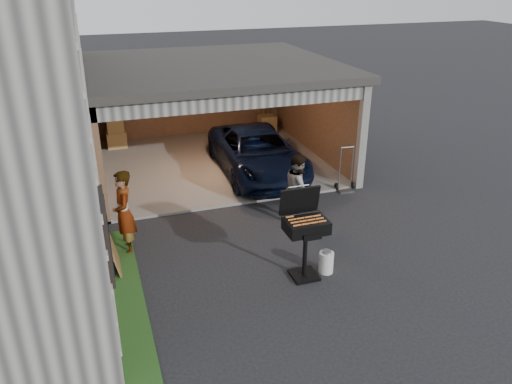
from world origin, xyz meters
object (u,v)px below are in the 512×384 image
(woman, at_px, (124,213))
(plywood_panel, at_px, (113,250))
(propane_tank, at_px, (326,262))
(bbq_grill, at_px, (305,228))
(hand_truck, at_px, (346,182))
(minivan, at_px, (257,154))
(man, at_px, (299,188))

(woman, relative_size, plywood_panel, 1.96)
(propane_tank, bearing_deg, bbq_grill, 176.11)
(bbq_grill, distance_m, propane_tank, 0.91)
(hand_truck, bearing_deg, woman, -160.44)
(bbq_grill, relative_size, hand_truck, 1.42)
(minivan, relative_size, woman, 2.49)
(propane_tank, bearing_deg, woman, 150.49)
(hand_truck, bearing_deg, bbq_grill, -122.36)
(minivan, xyz_separation_m, propane_tank, (-0.35, -4.99, -0.39))
(bbq_grill, bearing_deg, man, 69.55)
(man, distance_m, plywood_panel, 4.21)
(woman, distance_m, bbq_grill, 3.57)
(plywood_panel, bearing_deg, propane_tank, -19.52)
(man, relative_size, propane_tank, 3.74)
(minivan, relative_size, man, 2.79)
(propane_tank, bearing_deg, hand_truck, 56.75)
(woman, xyz_separation_m, hand_truck, (5.59, 1.32, -0.64))
(man, distance_m, propane_tank, 2.29)
(propane_tank, distance_m, plywood_panel, 3.98)
(bbq_grill, bearing_deg, minivan, 80.91)
(woman, height_order, propane_tank, woman)
(minivan, relative_size, propane_tank, 10.43)
(bbq_grill, distance_m, hand_truck, 4.22)
(woman, bearing_deg, man, 92.25)
(woman, height_order, plywood_panel, woman)
(hand_truck, bearing_deg, minivan, 142.57)
(woman, xyz_separation_m, man, (3.80, 0.24, -0.09))
(minivan, bearing_deg, propane_tank, -92.24)
(propane_tank, xyz_separation_m, hand_truck, (2.14, 3.27, 0.02))
(minivan, bearing_deg, man, -88.05)
(man, xyz_separation_m, bbq_grill, (-0.80, -2.16, 0.22))
(man, xyz_separation_m, plywood_panel, (-4.10, -0.86, -0.34))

